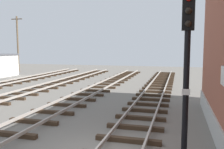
{
  "coord_description": "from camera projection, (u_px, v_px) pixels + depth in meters",
  "views": [
    {
      "loc": [
        2.63,
        -7.24,
        3.54
      ],
      "look_at": [
        -1.28,
        7.02,
        1.92
      ],
      "focal_mm": 39.5,
      "sensor_mm": 36.0,
      "label": 1
    }
  ],
  "objects": [
    {
      "name": "signal_mast",
      "position": [
        187.0,
        58.0,
        7.33
      ],
      "size": [
        0.36,
        0.4,
        5.14
      ],
      "color": "black",
      "rests_on": "ground"
    },
    {
      "name": "control_hut",
      "position": [
        0.0,
        65.0,
        30.55
      ],
      "size": [
        3.0,
        3.8,
        2.76
      ],
      "color": "silver",
      "rests_on": "ground"
    },
    {
      "name": "utility_pole_far",
      "position": [
        18.0,
        43.0,
        36.31
      ],
      "size": [
        1.8,
        0.24,
        8.1
      ],
      "color": "brown",
      "rests_on": "ground"
    }
  ]
}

